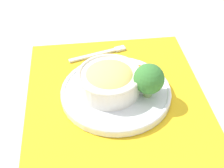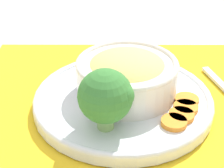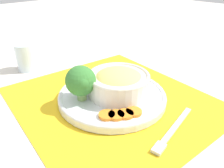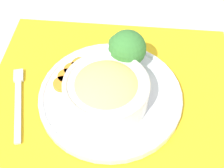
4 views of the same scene
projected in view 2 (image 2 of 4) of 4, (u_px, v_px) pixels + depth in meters
ground_plane at (123, 107)px, 0.61m from camera, size 4.00×4.00×0.00m
placemat at (123, 106)px, 0.61m from camera, size 0.56×0.52×0.00m
plate at (123, 100)px, 0.61m from camera, size 0.29×0.29×0.02m
bowl at (127, 74)px, 0.60m from camera, size 0.16×0.16×0.07m
broccoli_floret at (106, 96)px, 0.51m from camera, size 0.08×0.08×0.09m
carrot_slice_near at (174, 122)px, 0.54m from camera, size 0.04×0.04×0.01m
carrot_slice_middle at (181, 115)px, 0.56m from camera, size 0.04×0.04×0.01m
carrot_slice_far at (186, 108)px, 0.57m from camera, size 0.04×0.04×0.01m
carrot_slice_extra at (187, 100)px, 0.59m from camera, size 0.04×0.04×0.01m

